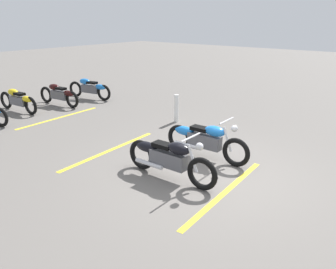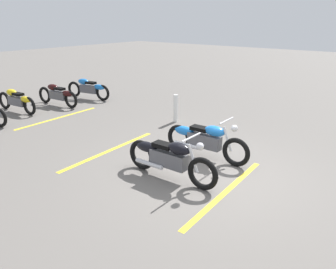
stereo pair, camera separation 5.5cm
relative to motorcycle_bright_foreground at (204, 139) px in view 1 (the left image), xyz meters
The scene contains 10 objects.
ground_plane 1.04m from the motorcycle_bright_foreground, 132.50° to the left, with size 60.00×60.00×0.00m, color #66605B.
motorcycle_bright_foreground is the anchor object (origin of this frame).
motorcycle_dark_foreground 1.38m from the motorcycle_bright_foreground, 90.31° to the left, with size 2.23×0.62×1.04m.
motorcycle_row_far_left 7.32m from the motorcycle_bright_foreground, 18.00° to the right, with size 2.14×0.50×0.81m.
motorcycle_row_left 7.04m from the motorcycle_bright_foreground, ahead, with size 2.11×0.36×0.79m.
motorcycle_row_center 7.36m from the motorcycle_bright_foreground, ahead, with size 2.10×0.35×0.79m.
bollard_post 2.97m from the motorcycle_bright_foreground, 39.91° to the right, with size 0.14×0.14×0.88m, color white.
parking_stripe_near 1.77m from the motorcycle_bright_foreground, 137.53° to the left, with size 3.20×0.12×0.01m, color yellow.
parking_stripe_mid 2.40m from the motorcycle_bright_foreground, 27.86° to the left, with size 3.20×0.12×0.01m, color yellow.
parking_stripe_far 5.62m from the motorcycle_bright_foreground, ahead, with size 3.20×0.12×0.01m, color yellow.
Camera 1 is at (-3.37, 5.66, 3.19)m, focal length 36.03 mm.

